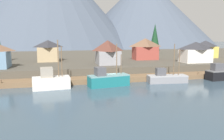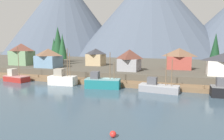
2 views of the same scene
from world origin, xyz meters
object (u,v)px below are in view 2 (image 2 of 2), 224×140
(conifer_mid_left, at_px, (63,46))
(house_blue, at_px, (48,58))
(channel_buoy, at_px, (113,134))
(house_tan, at_px, (96,57))
(fishing_boat_white, at_px, (62,79))
(fishing_boat_teal, at_px, (102,82))
(conifer_mid_right, at_px, (58,42))
(house_red, at_px, (179,58))
(conifer_back_left, at_px, (54,47))
(fishing_boat_red, at_px, (16,77))
(fishing_boat_grey, at_px, (158,87))
(conifer_near_right, at_px, (60,45))
(house_grey, at_px, (130,60))
(house_green, at_px, (22,54))
(conifer_near_left, at_px, (215,47))

(conifer_mid_left, bearing_deg, house_blue, -81.71)
(channel_buoy, bearing_deg, house_tan, 116.47)
(fishing_boat_white, xyz_separation_m, fishing_boat_teal, (10.41, -0.27, -0.12))
(channel_buoy, bearing_deg, conifer_mid_left, 128.37)
(fishing_boat_teal, height_order, conifer_mid_right, conifer_mid_right)
(house_red, bearing_deg, fishing_boat_teal, -127.02)
(conifer_back_left, bearing_deg, fishing_boat_red, -67.79)
(conifer_mid_right, bearing_deg, house_tan, -14.41)
(fishing_boat_grey, bearing_deg, conifer_near_right, 149.60)
(house_grey, bearing_deg, house_green, 177.45)
(conifer_near_right, xyz_separation_m, conifer_mid_left, (8.37, -10.58, -0.51))
(house_grey, height_order, conifer_mid_left, conifer_mid_left)
(fishing_boat_red, xyz_separation_m, fishing_boat_white, (14.04, 0.20, 0.39))
(conifer_near_left, bearing_deg, house_grey, -131.57)
(conifer_near_left, bearing_deg, conifer_mid_right, -166.84)
(house_green, distance_m, conifer_near_left, 67.57)
(house_tan, relative_size, conifer_near_right, 0.48)
(conifer_back_left, bearing_deg, fishing_boat_white, -52.60)
(house_grey, height_order, conifer_mid_right, conifer_mid_right)
(fishing_boat_white, distance_m, conifer_near_right, 39.87)
(house_red, bearing_deg, conifer_near_right, 165.90)
(house_tan, height_order, house_grey, house_grey)
(conifer_near_right, distance_m, conifer_mid_right, 6.60)
(fishing_boat_red, bearing_deg, house_tan, 67.74)
(house_green, relative_size, house_tan, 1.39)
(house_green, height_order, conifer_near_right, conifer_near_right)
(fishing_boat_red, height_order, conifer_back_left, conifer_back_left)
(fishing_boat_white, bearing_deg, house_green, 145.16)
(house_tan, distance_m, house_blue, 15.34)
(house_green, relative_size, conifer_near_right, 0.68)
(house_tan, bearing_deg, conifer_near_left, 24.93)
(fishing_boat_white, distance_m, conifer_near_left, 54.73)
(conifer_near_left, distance_m, channel_buoy, 64.54)
(house_grey, bearing_deg, conifer_near_right, 151.12)
(fishing_boat_white, relative_size, house_tan, 1.54)
(conifer_mid_left, bearing_deg, fishing_boat_white, -57.31)
(fishing_boat_teal, bearing_deg, conifer_back_left, 126.06)
(fishing_boat_teal, xyz_separation_m, conifer_near_right, (-32.63, 32.42, 8.02))
(conifer_mid_left, bearing_deg, conifer_near_right, 128.37)
(house_tan, relative_size, channel_buoy, 8.11)
(house_green, height_order, house_blue, house_green)
(fishing_boat_white, height_order, house_red, fishing_boat_white)
(conifer_back_left, bearing_deg, conifer_near_left, -0.00)
(house_green, height_order, conifer_mid_right, conifer_mid_right)
(fishing_boat_teal, bearing_deg, house_tan, 107.91)
(conifer_mid_left, xyz_separation_m, conifer_back_left, (-16.44, 18.02, -0.65))
(fishing_boat_teal, relative_size, conifer_near_left, 0.72)
(house_blue, bearing_deg, house_grey, 2.60)
(fishing_boat_red, relative_size, conifer_back_left, 0.92)
(house_grey, distance_m, conifer_mid_right, 35.41)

